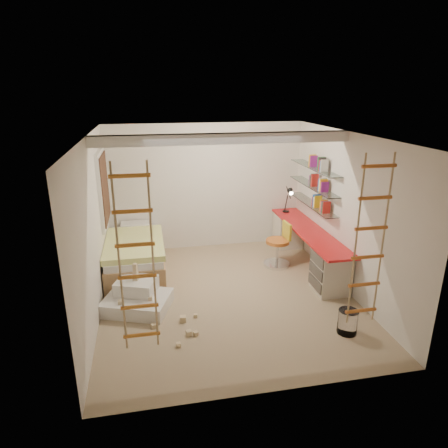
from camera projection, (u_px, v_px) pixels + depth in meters
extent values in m
plane|color=tan|center=(227.00, 296.00, 6.58)|extent=(4.50, 4.50, 0.00)
cube|color=white|center=(224.00, 139.00, 6.04)|extent=(4.00, 0.18, 0.16)
cube|color=white|center=(103.00, 188.00, 7.11)|extent=(0.06, 1.15, 1.35)
cube|color=#4C2D1E|center=(105.00, 188.00, 7.12)|extent=(0.02, 1.00, 1.20)
cylinder|color=white|center=(348.00, 322.00, 5.54)|extent=(0.28, 0.28, 0.35)
cube|color=red|center=(309.00, 231.00, 7.43)|extent=(0.55, 2.80, 0.04)
cube|color=beige|center=(288.00, 230.00, 8.57)|extent=(0.52, 0.55, 0.71)
cube|color=beige|center=(331.00, 272.00, 6.62)|extent=(0.52, 0.55, 0.71)
cube|color=#4C4742|center=(317.00, 259.00, 6.49)|extent=(0.02, 0.50, 0.18)
cube|color=#4C4742|center=(316.00, 271.00, 6.56)|extent=(0.02, 0.50, 0.18)
cube|color=#4C4742|center=(315.00, 283.00, 6.63)|extent=(0.02, 0.50, 0.18)
cube|color=white|center=(312.00, 204.00, 7.60)|extent=(0.25, 1.80, 0.01)
cube|color=white|center=(313.00, 186.00, 7.48)|extent=(0.25, 1.80, 0.01)
cube|color=white|center=(315.00, 168.00, 7.37)|extent=(0.25, 1.80, 0.01)
cube|color=#AD7F51|center=(136.00, 260.00, 7.38)|extent=(1.00, 2.00, 0.45)
cube|color=white|center=(135.00, 246.00, 7.29)|extent=(0.95, 1.95, 0.12)
cube|color=#E2F433|center=(134.00, 243.00, 7.11)|extent=(1.02, 1.60, 0.10)
cube|color=white|center=(135.00, 226.00, 7.99)|extent=(0.55, 0.35, 0.12)
cylinder|color=black|center=(286.00, 211.00, 8.48)|extent=(0.14, 0.14, 0.02)
cylinder|color=black|center=(286.00, 203.00, 8.41)|extent=(0.02, 0.15, 0.36)
cylinder|color=black|center=(288.00, 192.00, 8.24)|extent=(0.02, 0.27, 0.20)
cone|color=black|center=(291.00, 191.00, 8.11)|extent=(0.12, 0.14, 0.15)
cylinder|color=#FFEABF|center=(291.00, 193.00, 8.09)|extent=(0.08, 0.04, 0.08)
cylinder|color=#C06325|center=(278.00, 241.00, 7.54)|extent=(0.48, 0.48, 0.06)
cube|color=gold|center=(287.00, 231.00, 7.53)|extent=(0.07, 0.34, 0.32)
cylinder|color=silver|center=(277.00, 252.00, 7.62)|extent=(0.06, 0.06, 0.44)
cylinder|color=silver|center=(277.00, 264.00, 7.70)|extent=(0.55, 0.55, 0.05)
cube|color=silver|center=(137.00, 303.00, 6.15)|extent=(1.15, 1.03, 0.21)
cube|color=silver|center=(137.00, 286.00, 6.23)|extent=(0.71, 0.65, 0.21)
cube|color=#CCB284|center=(136.00, 277.00, 6.18)|extent=(0.10, 0.10, 0.08)
cube|color=#CCB284|center=(135.00, 273.00, 6.15)|extent=(0.09, 0.09, 0.07)
cube|color=#CCB284|center=(135.00, 267.00, 6.12)|extent=(0.08, 0.08, 0.12)
cube|color=#CCB284|center=(150.00, 298.00, 6.01)|extent=(0.06, 0.06, 0.06)
cube|color=#CCB284|center=(152.00, 290.00, 6.26)|extent=(0.06, 0.06, 0.06)
cube|color=#CCB284|center=(120.00, 302.00, 5.90)|extent=(0.06, 0.06, 0.06)
cube|color=#CCB284|center=(189.00, 333.00, 5.52)|extent=(0.07, 0.07, 0.07)
cube|color=#CCB284|center=(196.00, 333.00, 5.51)|extent=(0.07, 0.07, 0.07)
cube|color=#CCB284|center=(196.00, 315.00, 5.95)|extent=(0.07, 0.07, 0.07)
cube|color=#CCB284|center=(178.00, 344.00, 5.27)|extent=(0.07, 0.07, 0.07)
cube|color=#CCB284|center=(183.00, 319.00, 5.84)|extent=(0.07, 0.07, 0.07)
cube|color=#CCB284|center=(153.00, 326.00, 5.68)|extent=(0.07, 0.07, 0.07)
cube|color=red|center=(312.00, 198.00, 7.56)|extent=(0.14, 0.64, 0.22)
cube|color=#262626|center=(314.00, 180.00, 7.45)|extent=(0.14, 0.64, 0.22)
cube|color=#1E722D|center=(315.00, 161.00, 7.33)|extent=(0.14, 0.58, 0.22)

